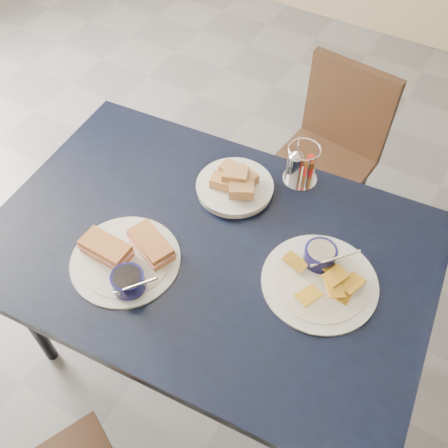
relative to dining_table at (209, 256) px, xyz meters
The scene contains 7 objects.
ground 0.72m from the dining_table, 38.92° to the left, with size 6.00×6.00×0.00m, color #555459.
dining_table is the anchor object (origin of this frame).
chair_far 0.93m from the dining_table, 86.57° to the left, with size 0.41×0.40×0.80m.
sandwich_plate 0.25m from the dining_table, 133.54° to the right, with size 0.32×0.31×0.12m.
plantain_plate 0.34m from the dining_table, 10.58° to the left, with size 0.32×0.32×0.12m.
bread_basket 0.24m from the dining_table, 99.76° to the left, with size 0.24×0.24×0.08m.
condiment_caddy 0.40m from the dining_table, 73.03° to the left, with size 0.11×0.11×0.14m.
Camera 1 is at (0.30, -0.84, 1.92)m, focal length 40.00 mm.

